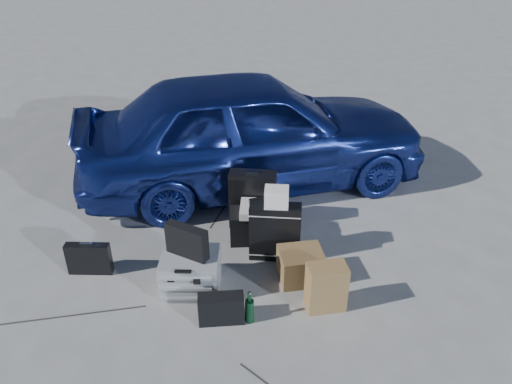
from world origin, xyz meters
TOP-DOWN VIEW (x-y plane):
  - ground at (0.00, 0.00)m, footprint 60.00×60.00m
  - car at (-0.05, 2.10)m, footprint 4.40×3.06m
  - pelican_case at (-0.32, 0.04)m, footprint 0.54×0.46m
  - laptop_bag at (-0.34, 0.06)m, footprint 0.40×0.23m
  - briefcase at (-1.31, 0.15)m, footprint 0.41×0.13m
  - suitcase_left at (0.09, 1.14)m, footprint 0.49×0.18m
  - suitcase_right at (0.37, 0.62)m, footprint 0.49×0.19m
  - white_carton at (0.38, 0.63)m, footprint 0.23×0.19m
  - duffel_bag at (0.22, 0.89)m, footprint 0.70×0.40m
  - flat_box_white at (0.22, 0.88)m, footprint 0.47×0.37m
  - flat_box_black at (0.23, 0.88)m, footprint 0.31×0.27m
  - kraft_bag at (0.87, -0.04)m, footprint 0.37×0.28m
  - cardboard_box at (0.64, 0.32)m, footprint 0.47×0.44m
  - messenger_bag at (0.02, -0.31)m, footprint 0.40×0.22m
  - green_bottle at (0.25, -0.28)m, footprint 0.08×0.08m

SIDE VIEW (x-z plane):
  - ground at x=0.00m, z-range 0.00..0.00m
  - messenger_bag at x=0.02m, z-range 0.00..0.26m
  - cardboard_box at x=0.64m, z-range 0.00..0.29m
  - green_bottle at x=0.25m, z-range 0.00..0.29m
  - briefcase at x=-1.31m, z-range 0.00..0.32m
  - duffel_bag at x=0.22m, z-range 0.00..0.33m
  - pelican_case at x=-0.32m, z-range 0.00..0.36m
  - kraft_bag at x=0.87m, z-range 0.00..0.43m
  - suitcase_right at x=0.37m, z-range 0.00..0.58m
  - suitcase_left at x=0.09m, z-range 0.00..0.63m
  - flat_box_white at x=0.22m, z-range 0.33..0.41m
  - flat_box_black at x=0.23m, z-range 0.41..0.46m
  - laptop_bag at x=-0.34m, z-range 0.36..0.65m
  - white_carton at x=0.38m, z-range 0.58..0.76m
  - car at x=-0.05m, z-range 0.00..1.39m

